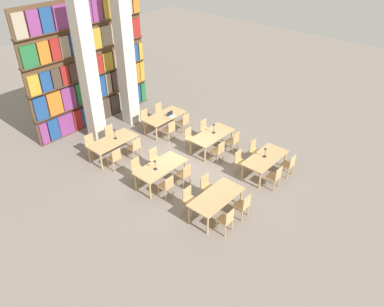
# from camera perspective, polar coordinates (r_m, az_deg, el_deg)

# --- Properties ---
(ground_plane) EXTENTS (40.00, 40.00, 0.00)m
(ground_plane) POSITION_cam_1_polar(r_m,az_deg,el_deg) (14.59, -0.76, -1.78)
(ground_plane) COLOR gray
(bookshelf_bank) EXTENTS (6.03, 0.35, 5.50)m
(bookshelf_bank) POSITION_cam_1_polar(r_m,az_deg,el_deg) (17.23, -15.20, 12.73)
(bookshelf_bank) COLOR brown
(bookshelf_bank) RESTS_ON ground_plane
(pillar_left) EXTENTS (0.58, 0.58, 6.00)m
(pillar_left) POSITION_cam_1_polar(r_m,az_deg,el_deg) (15.62, -15.59, 11.94)
(pillar_left) COLOR silver
(pillar_left) RESTS_ON ground_plane
(pillar_center) EXTENTS (0.58, 0.58, 6.00)m
(pillar_center) POSITION_cam_1_polar(r_m,az_deg,el_deg) (16.68, -10.08, 13.98)
(pillar_center) COLOR silver
(pillar_center) RESTS_ON ground_plane
(reading_table_0) EXTENTS (1.93, 0.91, 0.73)m
(reading_table_0) POSITION_cam_1_polar(r_m,az_deg,el_deg) (12.03, 3.72, -6.81)
(reading_table_0) COLOR tan
(reading_table_0) RESTS_ON ground_plane
(chair_0) EXTENTS (0.42, 0.40, 0.89)m
(chair_0) POSITION_cam_1_polar(r_m,az_deg,el_deg) (11.55, 5.24, -10.04)
(chair_0) COLOR tan
(chair_0) RESTS_ON ground_plane
(chair_1) EXTENTS (0.42, 0.40, 0.89)m
(chair_1) POSITION_cam_1_polar(r_m,az_deg,el_deg) (12.22, -0.35, -6.95)
(chair_1) COLOR tan
(chair_1) RESTS_ON ground_plane
(chair_2) EXTENTS (0.42, 0.40, 0.89)m
(chair_2) POSITION_cam_1_polar(r_m,az_deg,el_deg) (12.11, 7.79, -7.81)
(chair_2) COLOR tan
(chair_2) RESTS_ON ground_plane
(chair_3) EXTENTS (0.42, 0.40, 0.89)m
(chair_3) POSITION_cam_1_polar(r_m,az_deg,el_deg) (12.75, 2.32, -4.99)
(chair_3) COLOR tan
(chair_3) RESTS_ON ground_plane
(reading_table_1) EXTENTS (1.93, 0.91, 0.73)m
(reading_table_1) POSITION_cam_1_polar(r_m,az_deg,el_deg) (14.05, 11.08, -0.82)
(reading_table_1) COLOR tan
(reading_table_1) RESTS_ON ground_plane
(chair_4) EXTENTS (0.42, 0.40, 0.89)m
(chair_4) POSITION_cam_1_polar(r_m,az_deg,el_deg) (13.49, 12.51, -3.47)
(chair_4) COLOR tan
(chair_4) RESTS_ON ground_plane
(chair_5) EXTENTS (0.42, 0.40, 0.89)m
(chair_5) POSITION_cam_1_polar(r_m,az_deg,el_deg) (14.07, 7.37, -1.15)
(chair_5) COLOR tan
(chair_5) RESTS_ON ground_plane
(chair_6) EXTENTS (0.42, 0.40, 0.89)m
(chair_6) POSITION_cam_1_polar(r_m,az_deg,el_deg) (14.22, 14.53, -1.64)
(chair_6) COLOR tan
(chair_6) RESTS_ON ground_plane
(chair_7) EXTENTS (0.42, 0.40, 0.89)m
(chair_7) POSITION_cam_1_polar(r_m,az_deg,el_deg) (14.78, 9.56, 0.49)
(chair_7) COLOR tan
(chair_7) RESTS_ON ground_plane
(desk_lamp_0) EXTENTS (0.14, 0.14, 0.40)m
(desk_lamp_0) POSITION_cam_1_polar(r_m,az_deg,el_deg) (13.88, 11.10, 0.43)
(desk_lamp_0) COLOR #232328
(desk_lamp_0) RESTS_ON reading_table_1
(reading_table_2) EXTENTS (1.93, 0.91, 0.73)m
(reading_table_2) POSITION_cam_1_polar(r_m,az_deg,el_deg) (13.36, -4.82, -2.20)
(reading_table_2) COLOR tan
(reading_table_2) RESTS_ON ground_plane
(chair_8) EXTENTS (0.42, 0.40, 0.89)m
(chair_8) POSITION_cam_1_polar(r_m,az_deg,el_deg) (12.79, -3.86, -4.93)
(chair_8) COLOR tan
(chair_8) RESTS_ON ground_plane
(chair_9) EXTENTS (0.42, 0.40, 0.89)m
(chair_9) POSITION_cam_1_polar(r_m,az_deg,el_deg) (13.68, -8.28, -2.36)
(chair_9) COLOR tan
(chair_9) RESTS_ON ground_plane
(chair_10) EXTENTS (0.42, 0.40, 0.89)m
(chair_10) POSITION_cam_1_polar(r_m,az_deg,el_deg) (13.29, -1.18, -3.16)
(chair_10) COLOR tan
(chair_10) RESTS_ON ground_plane
(chair_11) EXTENTS (0.42, 0.40, 0.89)m
(chair_11) POSITION_cam_1_polar(r_m,az_deg,el_deg) (14.15, -5.61, -0.80)
(chair_11) COLOR tan
(chair_11) RESTS_ON ground_plane
(desk_lamp_1) EXTENTS (0.14, 0.14, 0.39)m
(desk_lamp_1) POSITION_cam_1_polar(r_m,az_deg,el_deg) (13.03, -5.66, -1.46)
(desk_lamp_1) COLOR #232328
(desk_lamp_1) RESTS_ON reading_table_2
(reading_table_3) EXTENTS (1.93, 0.91, 0.73)m
(reading_table_3) POSITION_cam_1_polar(r_m,az_deg,el_deg) (15.22, 3.05, 2.70)
(reading_table_3) COLOR tan
(reading_table_3) RESTS_ON ground_plane
(chair_12) EXTENTS (0.42, 0.40, 0.89)m
(chair_12) POSITION_cam_1_polar(r_m,az_deg,el_deg) (14.58, 4.06, 0.42)
(chair_12) COLOR tan
(chair_12) RESTS_ON ground_plane
(chair_13) EXTENTS (0.42, 0.40, 0.89)m
(chair_13) POSITION_cam_1_polar(r_m,az_deg,el_deg) (15.37, -0.29, 2.39)
(chair_13) COLOR tan
(chair_13) RESTS_ON ground_plane
(chair_14) EXTENTS (0.42, 0.40, 0.89)m
(chair_14) POSITION_cam_1_polar(r_m,az_deg,el_deg) (15.26, 6.31, 1.92)
(chair_14) COLOR tan
(chair_14) RESTS_ON ground_plane
(chair_15) EXTENTS (0.42, 0.40, 0.89)m
(chair_15) POSITION_cam_1_polar(r_m,az_deg,el_deg) (16.02, 2.03, 3.74)
(chair_15) COLOR tan
(chair_15) RESTS_ON ground_plane
(desk_lamp_2) EXTENTS (0.14, 0.14, 0.42)m
(desk_lamp_2) POSITION_cam_1_polar(r_m,az_deg,el_deg) (15.14, 3.35, 4.10)
(desk_lamp_2) COLOR #232328
(desk_lamp_2) RESTS_ON reading_table_3
(reading_table_4) EXTENTS (1.93, 0.91, 0.73)m
(reading_table_4) POSITION_cam_1_polar(r_m,az_deg,el_deg) (15.11, -12.00, 1.70)
(reading_table_4) COLOR tan
(reading_table_4) RESTS_ON ground_plane
(chair_16) EXTENTS (0.42, 0.40, 0.89)m
(chair_16) POSITION_cam_1_polar(r_m,az_deg,el_deg) (14.43, -11.67, -0.65)
(chair_16) COLOR tan
(chair_16) RESTS_ON ground_plane
(chair_17) EXTENTS (0.42, 0.40, 0.89)m
(chair_17) POSITION_cam_1_polar(r_m,az_deg,el_deg) (15.48, -15.09, 1.37)
(chair_17) COLOR tan
(chair_17) RESTS_ON ground_plane
(chair_18) EXTENTS (0.42, 0.40, 0.89)m
(chair_18) POSITION_cam_1_polar(r_m,az_deg,el_deg) (14.93, -8.72, 0.95)
(chair_18) COLOR tan
(chair_18) RESTS_ON ground_plane
(chair_19) EXTENTS (0.42, 0.40, 0.89)m
(chair_19) POSITION_cam_1_polar(r_m,az_deg,el_deg) (15.95, -12.23, 2.81)
(chair_19) COLOR tan
(chair_19) RESTS_ON ground_plane
(desk_lamp_3) EXTENTS (0.14, 0.14, 0.46)m
(desk_lamp_3) POSITION_cam_1_polar(r_m,az_deg,el_deg) (15.02, -11.73, 3.26)
(desk_lamp_3) COLOR #232328
(desk_lamp_3) RESTS_ON reading_table_4
(reading_table_5) EXTENTS (1.93, 0.91, 0.73)m
(reading_table_5) POSITION_cam_1_polar(r_m,az_deg,el_deg) (16.66, -4.21, 5.54)
(reading_table_5) COLOR tan
(reading_table_5) RESTS_ON ground_plane
(chair_20) EXTENTS (0.42, 0.40, 0.89)m
(chair_20) POSITION_cam_1_polar(r_m,az_deg,el_deg) (16.00, -3.41, 3.67)
(chair_20) COLOR tan
(chair_20) RESTS_ON ground_plane
(chair_21) EXTENTS (0.42, 0.40, 0.89)m
(chair_21) POSITION_cam_1_polar(r_m,az_deg,el_deg) (16.95, -7.02, 5.28)
(chair_21) COLOR tan
(chair_21) RESTS_ON ground_plane
(chair_22) EXTENTS (0.42, 0.40, 0.89)m
(chair_22) POSITION_cam_1_polar(r_m,az_deg,el_deg) (16.56, -1.27, 4.82)
(chair_22) COLOR tan
(chair_22) RESTS_ON ground_plane
(chair_23) EXTENTS (0.42, 0.40, 0.89)m
(chair_23) POSITION_cam_1_polar(r_m,az_deg,el_deg) (17.48, -4.88, 6.33)
(chair_23) COLOR tan
(chair_23) RESTS_ON ground_plane
(laptop) EXTENTS (0.32, 0.22, 0.21)m
(laptop) POSITION_cam_1_polar(r_m,az_deg,el_deg) (16.54, -3.18, 5.83)
(laptop) COLOR silver
(laptop) RESTS_ON reading_table_5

